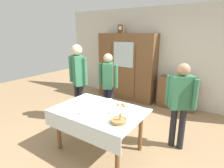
# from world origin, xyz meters

# --- Properties ---
(ground_plane) EXTENTS (12.00, 12.00, 0.00)m
(ground_plane) POSITION_xyz_m (0.00, 0.00, 0.00)
(ground_plane) COLOR #997A56
(ground_plane) RESTS_ON ground
(back_wall) EXTENTS (6.40, 0.10, 2.70)m
(back_wall) POSITION_xyz_m (0.00, 2.65, 1.35)
(back_wall) COLOR silver
(back_wall) RESTS_ON ground
(dining_table) EXTENTS (1.50, 1.04, 0.77)m
(dining_table) POSITION_xyz_m (0.00, -0.23, 0.66)
(dining_table) COLOR brown
(dining_table) RESTS_ON ground
(wall_cabinet) EXTENTS (1.80, 0.46, 1.99)m
(wall_cabinet) POSITION_xyz_m (-0.90, 2.35, 0.99)
(wall_cabinet) COLOR brown
(wall_cabinet) RESTS_ON ground
(mantel_clock) EXTENTS (0.18, 0.11, 0.24)m
(mantel_clock) POSITION_xyz_m (-1.12, 2.35, 2.11)
(mantel_clock) COLOR brown
(mantel_clock) RESTS_ON wall_cabinet
(bookshelf_low) EXTENTS (0.96, 0.35, 0.85)m
(bookshelf_low) POSITION_xyz_m (0.63, 2.41, 0.43)
(bookshelf_low) COLOR brown
(bookshelf_low) RESTS_ON ground
(book_stack) EXTENTS (0.17, 0.23, 0.12)m
(book_stack) POSITION_xyz_m (0.63, 2.40, 0.92)
(book_stack) COLOR #2D5184
(book_stack) RESTS_ON bookshelf_low
(tea_cup_far_left) EXTENTS (0.13, 0.13, 0.06)m
(tea_cup_far_left) POSITION_xyz_m (-0.02, 0.18, 0.79)
(tea_cup_far_left) COLOR white
(tea_cup_far_left) RESTS_ON dining_table
(tea_cup_mid_left) EXTENTS (0.13, 0.13, 0.06)m
(tea_cup_mid_left) POSITION_xyz_m (-0.01, -0.03, 0.79)
(tea_cup_mid_left) COLOR white
(tea_cup_mid_left) RESTS_ON dining_table
(tea_cup_front_edge) EXTENTS (0.13, 0.13, 0.06)m
(tea_cup_front_edge) POSITION_xyz_m (-0.17, -0.18, 0.79)
(tea_cup_front_edge) COLOR white
(tea_cup_front_edge) RESTS_ON dining_table
(tea_cup_mid_right) EXTENTS (0.13, 0.13, 0.06)m
(tea_cup_mid_right) POSITION_xyz_m (0.46, -0.11, 0.79)
(tea_cup_mid_right) COLOR silver
(tea_cup_mid_right) RESTS_ON dining_table
(tea_cup_near_left) EXTENTS (0.13, 0.13, 0.06)m
(tea_cup_near_left) POSITION_xyz_m (-0.12, -0.50, 0.79)
(tea_cup_near_left) COLOR white
(tea_cup_near_left) RESTS_ON dining_table
(tea_cup_far_right) EXTENTS (0.13, 0.13, 0.06)m
(tea_cup_far_right) POSITION_xyz_m (0.28, -0.22, 0.79)
(tea_cup_far_right) COLOR silver
(tea_cup_far_right) RESTS_ON dining_table
(bread_basket) EXTENTS (0.24, 0.24, 0.16)m
(bread_basket) POSITION_xyz_m (0.52, -0.41, 0.80)
(bread_basket) COLOR #9E7542
(bread_basket) RESTS_ON dining_table
(pastry_plate) EXTENTS (0.28, 0.28, 0.05)m
(pastry_plate) POSITION_xyz_m (0.25, 0.12, 0.78)
(pastry_plate) COLOR white
(pastry_plate) RESTS_ON dining_table
(spoon_far_right) EXTENTS (0.12, 0.02, 0.01)m
(spoon_far_right) POSITION_xyz_m (-0.35, -0.25, 0.77)
(spoon_far_right) COLOR silver
(spoon_far_right) RESTS_ON dining_table
(spoon_back_edge) EXTENTS (0.12, 0.02, 0.01)m
(spoon_back_edge) POSITION_xyz_m (-0.24, 0.14, 0.77)
(spoon_back_edge) COLOR silver
(spoon_back_edge) RESTS_ON dining_table
(spoon_front_edge) EXTENTS (0.12, 0.02, 0.01)m
(spoon_front_edge) POSITION_xyz_m (0.22, -0.39, 0.77)
(spoon_front_edge) COLOR silver
(spoon_front_edge) RESTS_ON dining_table
(person_by_cabinet) EXTENTS (0.52, 0.38, 1.54)m
(person_by_cabinet) POSITION_xyz_m (1.11, 0.62, 0.93)
(person_by_cabinet) COLOR #232328
(person_by_cabinet) RESTS_ON ground
(person_behind_table_right) EXTENTS (0.52, 0.41, 1.56)m
(person_behind_table_right) POSITION_xyz_m (-0.58, 0.90, 0.94)
(person_behind_table_right) COLOR #191E38
(person_behind_table_right) RESTS_ON ground
(person_behind_table_left) EXTENTS (0.52, 0.36, 1.76)m
(person_behind_table_left) POSITION_xyz_m (-1.08, 0.45, 1.08)
(person_behind_table_left) COLOR #232328
(person_behind_table_left) RESTS_ON ground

